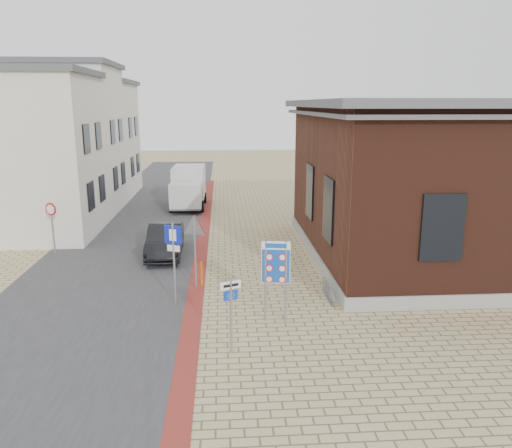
{
  "coord_description": "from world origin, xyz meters",
  "views": [
    {
      "loc": [
        -0.98,
        -13.97,
        6.64
      ],
      "look_at": [
        0.28,
        4.36,
        2.2
      ],
      "focal_mm": 35.0,
      "sensor_mm": 36.0,
      "label": 1
    }
  ],
  "objects_px": {
    "sedan": "(165,240)",
    "essen_sign": "(231,304)",
    "box_truck": "(188,187)",
    "border_sign": "(276,264)",
    "parking_sign": "(174,249)",
    "bollard": "(202,274)"
  },
  "relations": [
    {
      "from": "sedan",
      "to": "essen_sign",
      "type": "relative_size",
      "value": 1.9
    },
    {
      "from": "border_sign",
      "to": "parking_sign",
      "type": "distance_m",
      "value": 3.58
    },
    {
      "from": "box_truck",
      "to": "parking_sign",
      "type": "bearing_deg",
      "value": -86.73
    },
    {
      "from": "sedan",
      "to": "border_sign",
      "type": "distance_m",
      "value": 8.5
    },
    {
      "from": "sedan",
      "to": "parking_sign",
      "type": "xyz_separation_m",
      "value": [
        0.95,
        -5.77,
        1.28
      ]
    },
    {
      "from": "box_truck",
      "to": "essen_sign",
      "type": "xyz_separation_m",
      "value": [
        2.4,
        -20.0,
        0.09
      ]
    },
    {
      "from": "box_truck",
      "to": "parking_sign",
      "type": "distance_m",
      "value": 16.53
    },
    {
      "from": "sedan",
      "to": "box_truck",
      "type": "bearing_deg",
      "value": 86.73
    },
    {
      "from": "box_truck",
      "to": "bollard",
      "type": "bearing_deg",
      "value": -83.33
    },
    {
      "from": "parking_sign",
      "to": "border_sign",
      "type": "bearing_deg",
      "value": -2.49
    },
    {
      "from": "border_sign",
      "to": "essen_sign",
      "type": "relative_size",
      "value": 1.18
    },
    {
      "from": "essen_sign",
      "to": "parking_sign",
      "type": "distance_m",
      "value": 3.98
    },
    {
      "from": "bollard",
      "to": "border_sign",
      "type": "bearing_deg",
      "value": -53.36
    },
    {
      "from": "box_truck",
      "to": "border_sign",
      "type": "relative_size",
      "value": 1.94
    },
    {
      "from": "border_sign",
      "to": "essen_sign",
      "type": "distance_m",
      "value": 2.47
    },
    {
      "from": "sedan",
      "to": "border_sign",
      "type": "height_order",
      "value": "border_sign"
    },
    {
      "from": "border_sign",
      "to": "parking_sign",
      "type": "bearing_deg",
      "value": 164.68
    },
    {
      "from": "parking_sign",
      "to": "box_truck",
      "type": "bearing_deg",
      "value": 114.74
    },
    {
      "from": "border_sign",
      "to": "essen_sign",
      "type": "height_order",
      "value": "border_sign"
    },
    {
      "from": "essen_sign",
      "to": "bollard",
      "type": "bearing_deg",
      "value": 77.99
    },
    {
      "from": "border_sign",
      "to": "bollard",
      "type": "height_order",
      "value": "border_sign"
    },
    {
      "from": "parking_sign",
      "to": "sedan",
      "type": "bearing_deg",
      "value": 122.12
    }
  ]
}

